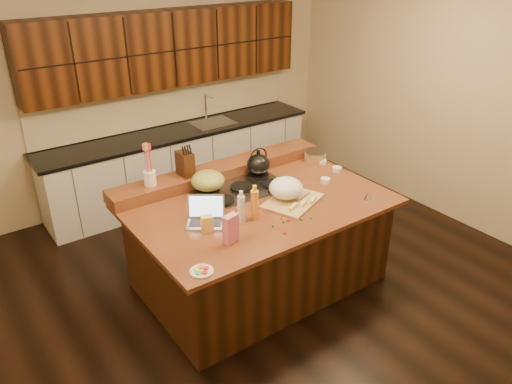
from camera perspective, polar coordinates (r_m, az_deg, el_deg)
room at (r=4.53m, az=0.37°, el=3.72°), size 5.52×5.02×2.72m
island at (r=4.95m, az=0.34°, el=-5.76°), size 2.40×1.60×0.92m
back_ledge at (r=5.22m, az=-4.15°, el=2.42°), size 2.40×0.30×0.12m
cooktop at (r=4.93m, az=-1.69°, el=0.40°), size 0.92×0.52×0.05m
back_counter at (r=6.60m, az=-8.95°, el=7.49°), size 3.70×0.66×2.40m
kettle at (r=5.12m, az=0.27°, el=3.17°), size 0.30×0.30×0.22m
green_bowl at (r=4.84m, az=-5.52°, el=1.31°), size 0.35×0.35×0.18m
laptop at (r=4.38m, az=-5.77°, el=-2.68°), size 0.41×0.40×0.23m
oil_bottle at (r=4.38m, az=-0.16°, el=-1.45°), size 0.09×0.09×0.27m
vinegar_bottle at (r=4.33m, az=-1.69°, el=-1.97°), size 0.07×0.07×0.25m
wooden_tray at (r=4.70m, az=3.63°, el=0.11°), size 0.66×0.58×0.22m
ramekin_a at (r=5.41m, az=9.23°, el=2.62°), size 0.10×0.10×0.04m
ramekin_b at (r=5.13m, az=7.93°, el=1.33°), size 0.11×0.11×0.04m
ramekin_c at (r=5.57m, az=7.56°, el=3.47°), size 0.10×0.10×0.04m
strainer_bowl at (r=5.62m, az=6.75°, el=3.98°), size 0.30×0.30×0.09m
kitchen_timer at (r=4.86m, az=12.70°, el=-0.44°), size 0.10×0.10×0.07m
pink_bag at (r=4.05m, az=-2.92°, el=-4.20°), size 0.15×0.10×0.25m
candy_plate at (r=3.78m, az=-6.23°, el=-8.99°), size 0.22×0.22×0.01m
package_box at (r=4.24m, az=-5.62°, el=-3.62°), size 0.12×0.10×0.14m
utensil_crock at (r=4.85m, az=-12.03°, el=1.58°), size 0.15×0.15×0.14m
knife_block at (r=4.97m, az=-8.10°, el=3.21°), size 0.12×0.20×0.24m
gumdrop_0 at (r=4.40m, az=3.82°, el=-3.21°), size 0.02×0.02×0.02m
gumdrop_1 at (r=4.45m, az=6.29°, el=-2.93°), size 0.02×0.02×0.02m
gumdrop_2 at (r=4.40m, az=3.66°, el=-3.25°), size 0.02×0.02×0.02m
gumdrop_3 at (r=4.42m, az=5.20°, el=-3.15°), size 0.02×0.02×0.02m
gumdrop_4 at (r=4.21m, az=3.28°, el=-4.67°), size 0.02×0.02×0.02m
gumdrop_5 at (r=4.30m, az=1.94°, el=-3.90°), size 0.02×0.02×0.02m
gumdrop_6 at (r=4.49m, az=4.19°, el=-2.55°), size 0.02×0.02×0.02m
gumdrop_7 at (r=4.37m, az=3.13°, el=-3.43°), size 0.02×0.02×0.02m
gumdrop_8 at (r=4.42m, az=2.94°, el=-3.01°), size 0.02×0.02×0.02m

